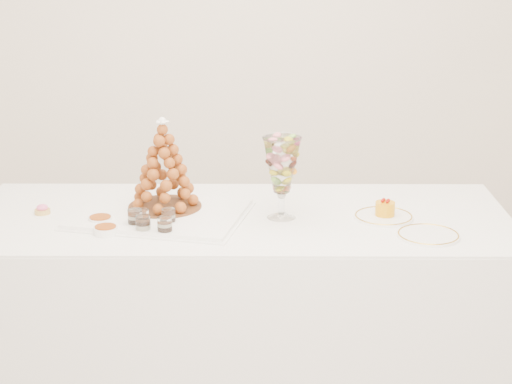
{
  "coord_description": "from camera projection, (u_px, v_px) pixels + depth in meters",
  "views": [
    {
      "loc": [
        -0.17,
        -3.09,
        1.99
      ],
      "look_at": [
        -0.02,
        0.22,
        0.93
      ],
      "focal_mm": 60.0,
      "sensor_mm": 36.0,
      "label": 1
    }
  ],
  "objects": [
    {
      "name": "spare_plate",
      "position": [
        428.0,
        235.0,
        3.25
      ],
      "size": [
        0.24,
        0.24,
        0.01
      ],
      "primitive_type": "cylinder",
      "color": "white",
      "rests_on": "buffet_table"
    },
    {
      "name": "cake_plate",
      "position": [
        384.0,
        217.0,
        3.45
      ],
      "size": [
        0.24,
        0.24,
        0.01
      ],
      "primitive_type": "cylinder",
      "color": "white",
      "rests_on": "buffet_table"
    },
    {
      "name": "macaron_vase",
      "position": [
        282.0,
        166.0,
        3.4
      ],
      "size": [
        0.15,
        0.15,
        0.33
      ],
      "color": "white",
      "rests_on": "buffet_table"
    },
    {
      "name": "lace_tray",
      "position": [
        160.0,
        214.0,
        3.47
      ],
      "size": [
        0.77,
        0.65,
        0.02
      ],
      "primitive_type": "cube",
      "rotation": [
        0.0,
        0.0,
        -0.27
      ],
      "color": "white",
      "rests_on": "buffet_table"
    },
    {
      "name": "ramekin_front",
      "position": [
        106.0,
        230.0,
        3.28
      ],
      "size": [
        0.09,
        0.09,
        0.03
      ],
      "primitive_type": "cylinder",
      "color": "white",
      "rests_on": "buffet_table"
    },
    {
      "name": "verrine_c",
      "position": [
        169.0,
        218.0,
        3.35
      ],
      "size": [
        0.06,
        0.06,
        0.07
      ],
      "primitive_type": "cylinder",
      "rotation": [
        0.0,
        0.0,
        0.1
      ],
      "color": "white",
      "rests_on": "buffet_table"
    },
    {
      "name": "croquembouche",
      "position": [
        164.0,
        164.0,
        3.47
      ],
      "size": [
        0.3,
        0.3,
        0.38
      ],
      "rotation": [
        0.0,
        0.0,
        0.22
      ],
      "color": "brown",
      "rests_on": "lace_tray"
    },
    {
      "name": "ramekin_back",
      "position": [
        100.0,
        221.0,
        3.38
      ],
      "size": [
        0.09,
        0.09,
        0.03
      ],
      "primitive_type": "cylinder",
      "color": "white",
      "rests_on": "buffet_table"
    },
    {
      "name": "verrine_e",
      "position": [
        165.0,
        227.0,
        3.25
      ],
      "size": [
        0.06,
        0.06,
        0.08
      ],
      "primitive_type": "cylinder",
      "rotation": [
        0.0,
        0.0,
        0.1
      ],
      "color": "white",
      "rests_on": "buffet_table"
    },
    {
      "name": "verrine_a",
      "position": [
        135.0,
        219.0,
        3.33
      ],
      "size": [
        0.07,
        0.07,
        0.08
      ],
      "primitive_type": "cylinder",
      "rotation": [
        0.0,
        0.0,
        0.31
      ],
      "color": "white",
      "rests_on": "buffet_table"
    },
    {
      "name": "verrine_d",
      "position": [
        143.0,
        225.0,
        3.26
      ],
      "size": [
        0.07,
        0.07,
        0.08
      ],
      "primitive_type": "cylinder",
      "rotation": [
        0.0,
        0.0,
        0.22
      ],
      "color": "white",
      "rests_on": "buffet_table"
    },
    {
      "name": "verrine_b",
      "position": [
        142.0,
        219.0,
        3.33
      ],
      "size": [
        0.06,
        0.06,
        0.07
      ],
      "primitive_type": "cylinder",
      "rotation": [
        0.0,
        0.0,
        -0.15
      ],
      "color": "white",
      "rests_on": "buffet_table"
    },
    {
      "name": "buffet_table",
      "position": [
        241.0,
        309.0,
        3.61
      ],
      "size": [
        2.25,
        0.99,
        0.84
      ],
      "rotation": [
        0.0,
        0.0,
        -0.05
      ],
      "color": "white",
      "rests_on": "ground"
    },
    {
      "name": "mousse_cake",
      "position": [
        385.0,
        208.0,
        3.45
      ],
      "size": [
        0.08,
        0.08,
        0.07
      ],
      "color": "orange",
      "rests_on": "cake_plate"
    },
    {
      "name": "pink_tart",
      "position": [
        42.0,
        210.0,
        3.5
      ],
      "size": [
        0.06,
        0.06,
        0.04
      ],
      "color": "tan",
      "rests_on": "buffet_table"
    }
  ]
}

